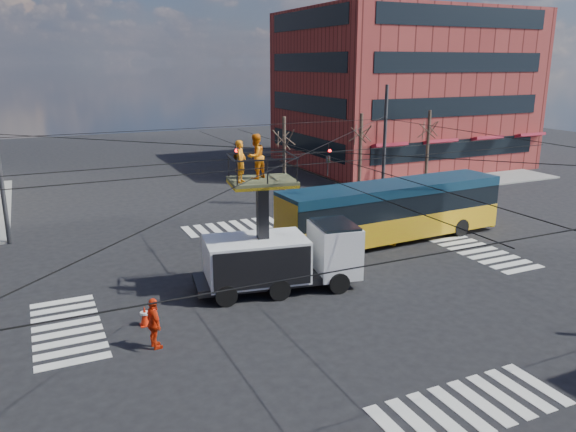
# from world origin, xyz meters

# --- Properties ---
(ground) EXTENTS (120.00, 120.00, 0.00)m
(ground) POSITION_xyz_m (0.00, 0.00, 0.00)
(ground) COLOR black
(ground) RESTS_ON ground
(sidewalk_ne) EXTENTS (18.00, 18.00, 0.12)m
(sidewalk_ne) POSITION_xyz_m (21.00, 21.00, 0.06)
(sidewalk_ne) COLOR slate
(sidewalk_ne) RESTS_ON ground
(crosswalks) EXTENTS (22.40, 22.40, 0.02)m
(crosswalks) POSITION_xyz_m (0.00, 0.00, 0.01)
(crosswalks) COLOR silver
(crosswalks) RESTS_ON ground
(building_ne) EXTENTS (20.06, 16.06, 14.00)m
(building_ne) POSITION_xyz_m (21.98, 23.98, 7.00)
(building_ne) COLOR maroon
(building_ne) RESTS_ON ground
(overhead_network) EXTENTS (24.24, 24.24, 8.00)m
(overhead_network) POSITION_xyz_m (-0.07, 0.40, 4.29)
(overhead_network) COLOR #2D2D30
(overhead_network) RESTS_ON ground
(tree_a) EXTENTS (2.00, 2.00, 6.00)m
(tree_a) POSITION_xyz_m (5.00, 13.50, 4.63)
(tree_a) COLOR #382B21
(tree_a) RESTS_ON ground
(tree_b) EXTENTS (2.00, 2.00, 6.00)m
(tree_b) POSITION_xyz_m (11.00, 13.50, 4.63)
(tree_b) COLOR #382B21
(tree_b) RESTS_ON ground
(tree_c) EXTENTS (2.00, 2.00, 6.00)m
(tree_c) POSITION_xyz_m (17.00, 13.50, 4.63)
(tree_c) COLOR #382B21
(tree_c) RESTS_ON ground
(utility_truck) EXTENTS (7.28, 3.54, 6.67)m
(utility_truck) POSITION_xyz_m (-1.29, 0.15, 2.13)
(utility_truck) COLOR black
(utility_truck) RESTS_ON ground
(city_bus) EXTENTS (13.26, 3.25, 3.20)m
(city_bus) POSITION_xyz_m (6.96, 3.77, 1.73)
(city_bus) COLOR gold
(city_bus) RESTS_ON ground
(traffic_cone) EXTENTS (0.36, 0.36, 0.76)m
(traffic_cone) POSITION_xyz_m (-7.34, -0.92, 0.38)
(traffic_cone) COLOR #F9260A
(traffic_cone) RESTS_ON ground
(worker_ground) EXTENTS (0.59, 1.11, 1.81)m
(worker_ground) POSITION_xyz_m (-7.36, -2.82, 0.91)
(worker_ground) COLOR red
(worker_ground) RESTS_ON ground
(flagger) EXTENTS (0.78, 1.12, 1.59)m
(flagger) POSITION_xyz_m (6.50, 2.96, 0.80)
(flagger) COLOR orange
(flagger) RESTS_ON ground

